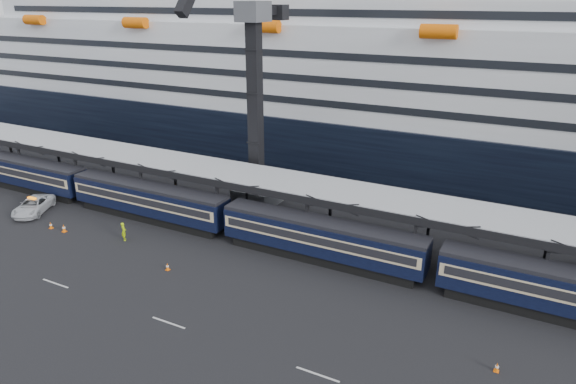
% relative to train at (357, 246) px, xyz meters
% --- Properties ---
extents(ground, '(260.00, 260.00, 0.00)m').
position_rel_train_xyz_m(ground, '(4.65, -10.00, -2.20)').
color(ground, black).
rests_on(ground, ground).
extents(train, '(133.05, 3.00, 4.05)m').
position_rel_train_xyz_m(train, '(0.00, 0.00, 0.00)').
color(train, black).
rests_on(train, ground).
extents(canopy, '(130.00, 6.25, 5.53)m').
position_rel_train_xyz_m(canopy, '(4.65, 4.00, 3.05)').
color(canopy, '#9CA0A4').
rests_on(canopy, ground).
extents(cruise_ship, '(214.09, 28.84, 34.00)m').
position_rel_train_xyz_m(cruise_ship, '(3.57, 35.99, 10.14)').
color(cruise_ship, black).
rests_on(cruise_ship, ground).
extents(crane_dark_near, '(4.50, 17.75, 35.08)m').
position_rel_train_xyz_m(crane_dark_near, '(-15.35, 8.59, 9.73)').
color(crane_dark_near, '#45464C').
rests_on(crane_dark_near, ground).
extents(pickup_truck, '(5.06, 6.49, 1.64)m').
position_rel_train_xyz_m(pickup_truck, '(-36.02, -4.61, -1.38)').
color(pickup_truck, silver).
rests_on(pickup_truck, ground).
extents(worker, '(0.80, 0.79, 1.86)m').
position_rel_train_xyz_m(worker, '(-22.15, -5.17, -1.27)').
color(worker, '#B7DE0B').
rests_on(worker, ground).
extents(traffic_cone_a, '(0.43, 0.43, 0.85)m').
position_rel_train_xyz_m(traffic_cone_a, '(-28.97, -6.59, -1.78)').
color(traffic_cone_a, '#FC6707').
rests_on(traffic_cone_a, ground).
extents(traffic_cone_b, '(0.37, 0.37, 0.75)m').
position_rel_train_xyz_m(traffic_cone_b, '(-30.86, -6.64, -1.83)').
color(traffic_cone_b, '#FC6707').
rests_on(traffic_cone_b, ground).
extents(traffic_cone_c, '(0.35, 0.35, 0.70)m').
position_rel_train_xyz_m(traffic_cone_c, '(-14.50, -7.90, -1.86)').
color(traffic_cone_c, '#FC6707').
rests_on(traffic_cone_c, ground).
extents(traffic_cone_d, '(0.34, 0.34, 0.67)m').
position_rel_train_xyz_m(traffic_cone_d, '(12.68, -8.47, -1.87)').
color(traffic_cone_d, '#FC6707').
rests_on(traffic_cone_d, ground).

